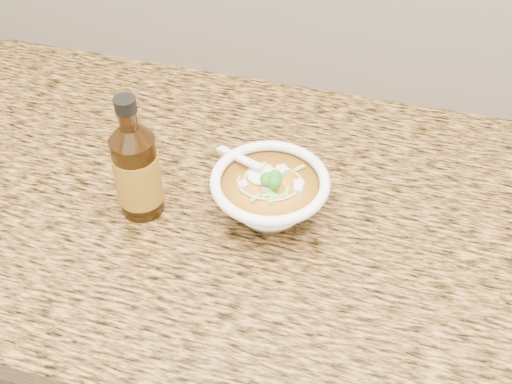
# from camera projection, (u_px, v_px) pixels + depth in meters

# --- Properties ---
(cabinet) EXTENTS (4.00, 0.65, 0.86)m
(cabinet) POSITION_uv_depth(u_px,v_px,m) (315.00, 383.00, 1.25)
(cabinet) COLOR black
(cabinet) RESTS_ON ground
(counter_slab) EXTENTS (4.00, 0.68, 0.04)m
(counter_slab) POSITION_uv_depth(u_px,v_px,m) (335.00, 228.00, 0.94)
(counter_slab) COLOR #A3703B
(counter_slab) RESTS_ON cabinet
(soup_bowl) EXTENTS (0.18, 0.17, 0.09)m
(soup_bowl) POSITION_uv_depth(u_px,v_px,m) (270.00, 197.00, 0.90)
(soup_bowl) COLOR white
(soup_bowl) RESTS_ON counter_slab
(hot_sauce_bottle) EXTENTS (0.07, 0.07, 0.20)m
(hot_sauce_bottle) POSITION_uv_depth(u_px,v_px,m) (137.00, 170.00, 0.89)
(hot_sauce_bottle) COLOR #3C2008
(hot_sauce_bottle) RESTS_ON counter_slab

